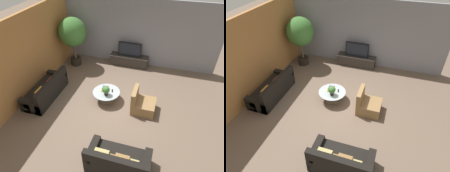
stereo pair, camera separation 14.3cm
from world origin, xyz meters
The scene contains 13 objects.
ground_plane centered at (0.00, 0.00, 0.00)m, with size 24.00×24.00×0.00m, color brown.
back_wall_stone centered at (0.00, 3.26, 1.50)m, with size 7.40×0.12×3.00m, color gray.
side_wall_left centered at (-3.26, 0.20, 1.50)m, with size 0.12×7.40×3.00m, color #B2753D.
media_console centered at (-0.08, 2.94, 0.26)m, with size 1.79×0.50×0.49m.
television centered at (-0.08, 2.94, 0.81)m, with size 1.06×0.13×0.66m.
coffee_table centered at (-0.31, 0.19, 0.28)m, with size 1.00×1.00×0.40m.
couch_by_wall centered at (-2.55, -0.27, 0.29)m, with size 0.84×2.03×0.84m.
couch_near_entry centered at (0.83, -2.35, 0.29)m, with size 1.65×0.84×0.84m.
armchair_wicker centered at (1.05, 0.04, 0.27)m, with size 0.80×0.76×0.86m.
potted_palm_tall centered at (-2.52, 2.28, 1.55)m, with size 1.20×1.20×2.25m.
potted_plant_tabletop centered at (-0.27, 0.03, 0.60)m, with size 0.27×0.27×0.36m.
book_stack centered at (-0.41, 0.32, 0.44)m, with size 0.27×0.34×0.10m.
remote_black centered at (-0.12, 0.30, 0.41)m, with size 0.04×0.16×0.02m, color black.
Camera 2 is at (1.67, -5.16, 5.00)m, focal length 32.00 mm.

